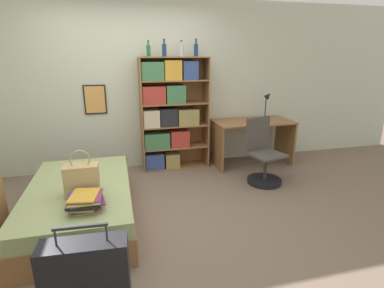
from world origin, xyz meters
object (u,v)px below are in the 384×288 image
(desk_chair, at_px, (263,163))
(suitcase, at_px, (87,279))
(handbag, at_px, (82,179))
(bookcase, at_px, (169,113))
(bottle_blue, at_px, (196,50))
(book_stack_on_bed, at_px, (86,201))
(bed, at_px, (81,203))
(bottle_clear, at_px, (181,50))
(bottle_brown, at_px, (164,50))
(desk_lamp, at_px, (267,100))
(desk, at_px, (252,134))
(bottle_green, at_px, (148,50))

(desk_chair, bearing_deg, suitcase, -141.35)
(handbag, bearing_deg, bookcase, 54.54)
(bookcase, distance_m, bottle_blue, 1.05)
(book_stack_on_bed, height_order, suitcase, suitcase)
(bed, relative_size, book_stack_on_bed, 4.74)
(bookcase, xyz_separation_m, bottle_clear, (0.21, -0.01, 0.93))
(bookcase, xyz_separation_m, bottle_brown, (-0.05, -0.01, 0.94))
(bottle_blue, relative_size, desk_lamp, 0.56)
(desk_lamp, bearing_deg, bottle_clear, 179.31)
(book_stack_on_bed, bearing_deg, desk_lamp, 34.31)
(suitcase, relative_size, desk, 0.56)
(desk, xyz_separation_m, desk_chair, (-0.17, -0.74, -0.23))
(bottle_clear, bearing_deg, bottle_green, 176.31)
(bottle_green, height_order, bottle_clear, bottle_clear)
(bookcase, bearing_deg, bottle_blue, 5.28)
(bottle_blue, bearing_deg, suitcase, -118.88)
(bottle_clear, bearing_deg, bottle_brown, 179.61)
(handbag, xyz_separation_m, desk, (2.53, 1.48, -0.07))
(bottle_brown, bearing_deg, book_stack_on_bed, -119.12)
(bed, height_order, suitcase, suitcase)
(desk_chair, bearing_deg, desk_lamp, 61.54)
(suitcase, bearing_deg, handbag, 95.14)
(bottle_brown, relative_size, bottle_blue, 0.97)
(desk, bearing_deg, bookcase, 173.50)
(bed, xyz_separation_m, bottle_blue, (1.69, 1.43, 1.64))
(bottle_green, distance_m, desk_chair, 2.33)
(suitcase, relative_size, bottle_blue, 2.76)
(desk, bearing_deg, bottle_blue, 167.86)
(book_stack_on_bed, bearing_deg, bottle_brown, 60.88)
(handbag, distance_m, bookcase, 2.03)
(suitcase, xyz_separation_m, bookcase, (1.07, 2.71, 0.62))
(bottle_clear, distance_m, desk_lamp, 1.66)
(bookcase, relative_size, desk, 1.37)
(handbag, relative_size, bottle_blue, 1.83)
(suitcase, bearing_deg, bookcase, 68.49)
(bookcase, height_order, bottle_brown, bottle_brown)
(book_stack_on_bed, height_order, bottle_green, bottle_green)
(bottle_green, relative_size, desk, 0.18)
(bottle_clear, relative_size, desk_chair, 0.25)
(handbag, bearing_deg, bottle_clear, 49.79)
(book_stack_on_bed, relative_size, bottle_blue, 1.49)
(bed, height_order, desk_chair, desk_chair)
(bed, height_order, desk_lamp, desk_lamp)
(desk, bearing_deg, handbag, -149.70)
(suitcase, bearing_deg, bottle_brown, 69.29)
(bottle_green, xyz_separation_m, bottle_brown, (0.23, -0.03, 0.01))
(bookcase, xyz_separation_m, desk_chair, (1.20, -0.90, -0.61))
(bookcase, relative_size, desk_chair, 1.88)
(bottle_clear, xyz_separation_m, desk, (1.16, -0.15, -1.32))
(suitcase, xyz_separation_m, bottle_green, (0.80, 2.74, 1.55))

